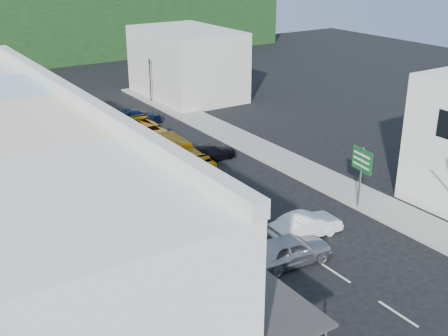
% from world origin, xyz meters
% --- Properties ---
extents(ground, '(120.00, 120.00, 0.00)m').
position_xyz_m(ground, '(0.00, 0.00, 0.00)').
color(ground, black).
rests_on(ground, ground).
extents(sidewalk_left, '(3.00, 52.00, 0.15)m').
position_xyz_m(sidewalk_left, '(-7.50, 10.00, 0.07)').
color(sidewalk_left, gray).
rests_on(sidewalk_left, ground).
extents(sidewalk_right, '(3.00, 52.00, 0.15)m').
position_xyz_m(sidewalk_right, '(7.50, 10.00, 0.07)').
color(sidewalk_right, gray).
rests_on(sidewalk_right, ground).
extents(shopfront_row, '(8.25, 30.00, 8.00)m').
position_xyz_m(shopfront_row, '(-12.49, 5.00, 4.00)').
color(shopfront_row, silver).
rests_on(shopfront_row, ground).
extents(distant_block_right, '(8.00, 12.00, 7.00)m').
position_xyz_m(distant_block_right, '(11.00, 30.00, 3.50)').
color(distant_block_right, '#B7B2A8').
rests_on(distant_block_right, ground).
extents(bus, '(3.22, 11.73, 3.10)m').
position_xyz_m(bus, '(-1.95, 11.07, 1.55)').
color(bus, '#D88D00').
rests_on(bus, ground).
extents(car_silver, '(4.56, 2.24, 1.40)m').
position_xyz_m(car_silver, '(-1.33, -2.13, 0.70)').
color(car_silver, '#A1A1A5').
rests_on(car_silver, ground).
extents(car_white, '(4.50, 2.06, 1.40)m').
position_xyz_m(car_white, '(1.22, -0.42, 0.70)').
color(car_white, white).
rests_on(car_white, ground).
extents(car_red, '(4.72, 2.22, 1.40)m').
position_xyz_m(car_red, '(-5.00, 2.67, 0.70)').
color(car_red, maroon).
rests_on(car_red, ground).
extents(car_black_near, '(4.66, 2.27, 1.40)m').
position_xyz_m(car_black_near, '(2.92, 12.49, 0.70)').
color(car_black_near, black).
rests_on(car_black_near, ground).
extents(car_navy_far, '(4.67, 2.29, 1.40)m').
position_xyz_m(car_navy_far, '(1.90, 23.52, 0.70)').
color(car_navy_far, black).
rests_on(car_navy_far, ground).
extents(pedestrian_left, '(0.51, 0.67, 1.70)m').
position_xyz_m(pedestrian_left, '(-7.80, 2.86, 1.00)').
color(pedestrian_left, black).
rests_on(pedestrian_left, sidewalk_left).
extents(direction_sign, '(0.72, 1.85, 3.98)m').
position_xyz_m(direction_sign, '(6.21, 0.53, 1.99)').
color(direction_sign, '#10551F').
rests_on(direction_sign, ground).
extents(traffic_signal, '(0.86, 1.11, 4.52)m').
position_xyz_m(traffic_signal, '(6.60, 29.77, 2.26)').
color(traffic_signal, black).
rests_on(traffic_signal, ground).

